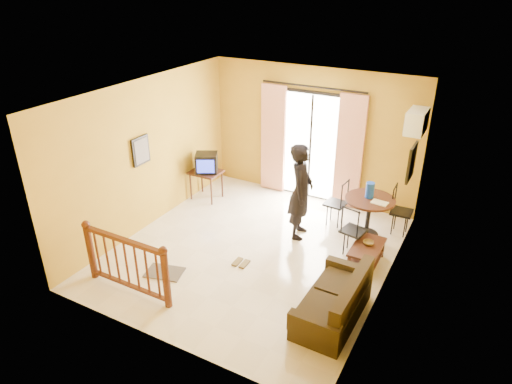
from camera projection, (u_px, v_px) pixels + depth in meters
The scene contains 19 objects.
ground at pixel (254, 250), 8.08m from camera, with size 5.00×5.00×0.00m, color beige.
room_shell at pixel (254, 161), 7.33m from camera, with size 5.00×5.00×5.00m.
balcony_door at pixel (310, 146), 9.48m from camera, with size 2.25×0.14×2.46m.
tv_table at pixel (206, 175), 9.70m from camera, with size 0.63×0.53×0.63m.
television at pixel (206, 163), 9.56m from camera, with size 0.58×0.57×0.40m.
picture_left at pixel (141, 151), 8.19m from camera, with size 0.05×0.42×0.52m.
dining_table at pixel (369, 206), 8.30m from camera, with size 0.91×0.91×0.76m.
water_jug at pixel (370, 190), 8.22m from camera, with size 0.16×0.16×0.29m, color #1237A9.
serving_tray at pixel (380, 203), 8.07m from camera, with size 0.28×0.18×0.02m, color silver.
dining_chairs at pixel (361, 236), 8.51m from camera, with size 1.61×1.52×0.95m.
air_conditioner at pixel (416, 121), 7.77m from camera, with size 0.31×0.60×0.40m.
botanical_print at pixel (411, 163), 7.43m from camera, with size 0.05×0.50×0.60m.
coffee_table at pixel (367, 252), 7.59m from camera, with size 0.46×0.82×0.37m.
bowl at pixel (369, 243), 7.57m from camera, with size 0.18×0.18×0.06m, color #513F1B.
sofa at pixel (336, 304), 6.38m from camera, with size 0.74×1.54×0.73m.
standing_person at pixel (301, 191), 8.18m from camera, with size 0.65×0.43×1.79m, color black.
stair_balustrade at pixel (126, 260), 6.83m from camera, with size 1.63×0.13×1.04m.
doormat at pixel (165, 272), 7.48m from camera, with size 0.60×0.40×0.02m, color #4F483F.
sandals at pixel (241, 263), 7.71m from camera, with size 0.25×0.25×0.03m.
Camera 1 is at (3.28, -5.96, 4.48)m, focal length 32.00 mm.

